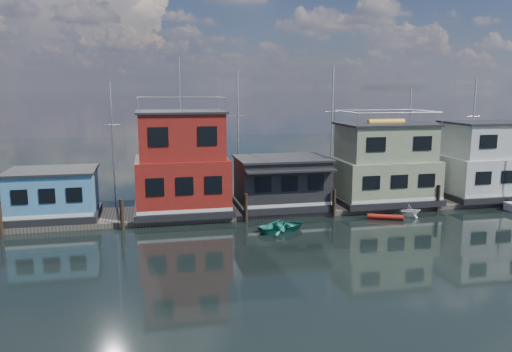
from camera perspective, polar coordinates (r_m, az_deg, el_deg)
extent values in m
plane|color=black|center=(30.35, 9.77, -9.30)|extent=(160.00, 160.00, 0.00)
cube|color=#595147|center=(41.20, 3.57, -3.70)|extent=(48.00, 5.00, 0.40)
cube|color=black|center=(40.25, -22.00, -4.10)|extent=(6.40, 4.90, 0.50)
cube|color=#4A89B7|center=(39.89, -22.16, -1.66)|extent=(6.00, 4.50, 3.00)
cube|color=black|center=(39.62, -22.31, 0.58)|extent=(6.30, 4.80, 0.16)
cube|color=black|center=(39.70, -8.35, -3.65)|extent=(7.40, 5.90, 0.50)
cube|color=maroon|center=(39.25, -8.43, -0.64)|extent=(7.00, 5.50, 3.74)
cube|color=maroon|center=(38.75, -8.56, 4.60)|extent=(6.30, 4.95, 3.46)
cube|color=black|center=(38.63, -8.64, 7.27)|extent=(6.65, 5.23, 0.16)
cylinder|color=silver|center=(38.59, -8.72, 10.35)|extent=(0.08, 0.08, 4.00)
cube|color=black|center=(40.97, 2.90, -3.13)|extent=(7.40, 5.40, 0.50)
cube|color=black|center=(40.57, 2.92, -0.45)|extent=(7.00, 5.00, 3.40)
cube|color=black|center=(40.28, 2.94, 2.04)|extent=(7.30, 5.30, 0.16)
cube|color=black|center=(37.71, 4.04, 0.58)|extent=(7.00, 1.20, 0.12)
cube|color=black|center=(44.12, 14.27, -2.48)|extent=(8.40, 5.90, 0.50)
cube|color=gray|center=(43.77, 14.37, -0.16)|extent=(8.00, 5.50, 3.12)
cube|color=gray|center=(43.36, 14.55, 3.74)|extent=(7.20, 4.95, 2.88)
cube|color=black|center=(43.23, 14.63, 5.74)|extent=(7.60, 5.23, 0.16)
cylinder|color=yellow|center=(43.21, 14.64, 5.97)|extent=(3.20, 0.56, 0.56)
cube|color=black|center=(49.34, 24.74, -1.79)|extent=(8.40, 5.90, 0.50)
cube|color=silver|center=(49.03, 24.90, 0.28)|extent=(8.00, 5.50, 3.12)
cube|color=silver|center=(48.66, 25.16, 3.77)|extent=(7.20, 4.95, 2.88)
cube|color=black|center=(48.54, 25.29, 5.55)|extent=(7.60, 5.23, 0.16)
cylinder|color=#2D2116|center=(38.16, -27.20, -4.54)|extent=(0.28, 0.28, 2.20)
cylinder|color=#2D2116|center=(36.86, -15.08, -4.25)|extent=(0.28, 0.28, 2.20)
cylinder|color=#2D2116|center=(37.44, -1.17, -3.67)|extent=(0.28, 0.28, 2.20)
cylinder|color=#2D2116|center=(39.34, 8.90, -3.12)|extent=(0.28, 0.28, 2.20)
cylinder|color=#2D2116|center=(43.34, 20.09, -2.40)|extent=(0.28, 0.28, 2.20)
cylinder|color=silver|center=(44.87, -16.07, 3.60)|extent=(0.16, 0.16, 10.50)
cylinder|color=silver|center=(44.73, -16.16, 5.61)|extent=(1.40, 0.06, 0.06)
cylinder|color=silver|center=(45.40, -2.07, 4.69)|extent=(0.16, 0.16, 11.50)
cylinder|color=silver|center=(45.28, -2.09, 6.87)|extent=(1.40, 0.06, 0.06)
cylinder|color=silver|center=(47.78, 8.65, 5.15)|extent=(0.16, 0.16, 12.00)
cylinder|color=silver|center=(47.66, 8.71, 7.31)|extent=(1.40, 0.06, 0.06)
cylinder|color=silver|center=(51.25, 17.04, 4.03)|extent=(0.16, 0.16, 10.00)
cylinder|color=silver|center=(51.12, 17.13, 5.70)|extent=(1.40, 0.06, 0.06)
cylinder|color=silver|center=(54.95, 23.48, 4.54)|extent=(0.16, 0.16, 11.00)
cylinder|color=silver|center=(54.84, 23.60, 6.25)|extent=(1.40, 0.06, 0.06)
imported|color=#248573|center=(35.36, 3.04, -5.75)|extent=(4.01, 3.29, 0.72)
imported|color=silver|center=(41.03, 17.20, -3.77)|extent=(1.95, 1.70, 0.99)
cylinder|color=#A81B11|center=(39.67, 14.56, -4.56)|extent=(2.62, 1.41, 0.39)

